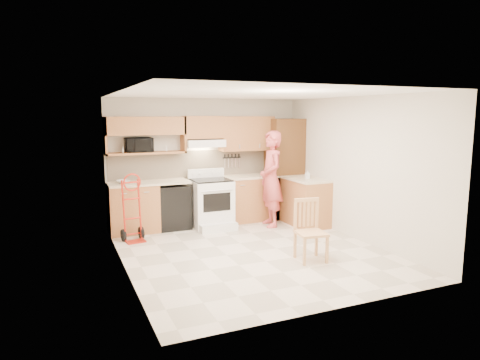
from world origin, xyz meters
TOP-DOWN VIEW (x-y plane):
  - floor at (0.00, 0.00)m, footprint 4.00×4.50m
  - ceiling at (0.00, 0.00)m, footprint 4.00×4.50m
  - wall_back at (0.00, 2.26)m, footprint 4.00×0.02m
  - wall_front at (0.00, -2.26)m, footprint 4.00×0.02m
  - wall_left at (-2.01, 0.00)m, footprint 0.02×4.50m
  - wall_right at (2.01, 0.00)m, footprint 0.02×4.50m
  - backsplash at (0.00, 2.23)m, footprint 3.92×0.03m
  - lower_cab_left at (-1.55, 1.95)m, footprint 0.90×0.60m
  - dishwasher at (-0.80, 1.95)m, footprint 0.60×0.60m
  - lower_cab_right at (0.83, 1.95)m, footprint 1.14×0.60m
  - countertop_left at (-1.25, 1.95)m, footprint 1.50×0.63m
  - countertop_right at (0.83, 1.95)m, footprint 1.14×0.63m
  - cab_return_right at (1.70, 1.15)m, footprint 0.60×1.00m
  - countertop_return at (1.70, 1.15)m, footprint 0.63×1.00m
  - pantry_tall at (1.65, 1.95)m, footprint 0.70×0.60m
  - upper_cab_left at (-1.25, 2.08)m, footprint 1.50×0.33m
  - upper_shelf_mw at (-1.25, 2.08)m, footprint 1.50×0.33m
  - upper_cab_center at (-0.12, 2.08)m, footprint 0.76×0.33m
  - upper_cab_right at (0.83, 2.08)m, footprint 1.14×0.33m
  - range_hood at (-0.12, 2.02)m, footprint 0.76×0.46m
  - knife_strip at (0.55, 2.21)m, footprint 0.40×0.05m
  - microwave at (-1.38, 2.08)m, footprint 0.50×0.35m
  - range at (-0.07, 1.69)m, footprint 0.76×0.99m
  - person at (1.03, 1.35)m, footprint 0.55×0.74m
  - hand_truck at (-1.65, 1.35)m, footprint 0.47×0.44m
  - dining_chair at (0.63, -0.73)m, footprint 0.47×0.51m
  - soap_bottle at (1.70, 1.09)m, footprint 0.08×0.09m
  - bowl at (-1.71, 1.95)m, footprint 0.29×0.29m

SIDE VIEW (x-z plane):
  - floor at x=0.00m, z-range -0.02..0.00m
  - dishwasher at x=-0.80m, z-range 0.00..0.85m
  - lower_cab_left at x=-1.55m, z-range 0.00..0.90m
  - lower_cab_right at x=0.83m, z-range 0.00..0.90m
  - cab_return_right at x=1.70m, z-range 0.00..0.90m
  - dining_chair at x=0.63m, z-range 0.00..0.93m
  - hand_truck at x=-1.65m, z-range 0.00..1.08m
  - range at x=-0.07m, z-range 0.00..1.11m
  - countertop_left at x=-1.25m, z-range 0.90..0.94m
  - countertop_right at x=0.83m, z-range 0.90..0.94m
  - countertop_return at x=1.70m, z-range 0.90..0.94m
  - person at x=1.03m, z-range 0.00..1.88m
  - bowl at x=-1.71m, z-range 0.94..1.00m
  - soap_bottle at x=1.70m, z-range 0.94..1.11m
  - pantry_tall at x=1.65m, z-range 0.00..2.10m
  - backsplash at x=0.00m, z-range 0.92..1.48m
  - knife_strip at x=0.55m, z-range 1.09..1.39m
  - wall_back at x=0.00m, z-range 0.00..2.50m
  - wall_front at x=0.00m, z-range 0.00..2.50m
  - wall_left at x=-2.01m, z-range 0.00..2.50m
  - wall_right at x=2.01m, z-range 0.00..2.50m
  - upper_shelf_mw at x=-1.25m, z-range 1.45..1.49m
  - microwave at x=-1.38m, z-range 1.49..1.76m
  - range_hood at x=-0.12m, z-range 1.56..1.70m
  - upper_cab_right at x=0.83m, z-range 1.45..2.15m
  - upper_cab_center at x=-0.12m, z-range 1.72..2.16m
  - upper_cab_left at x=-1.25m, z-range 1.81..2.15m
  - ceiling at x=0.00m, z-range 2.50..2.52m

